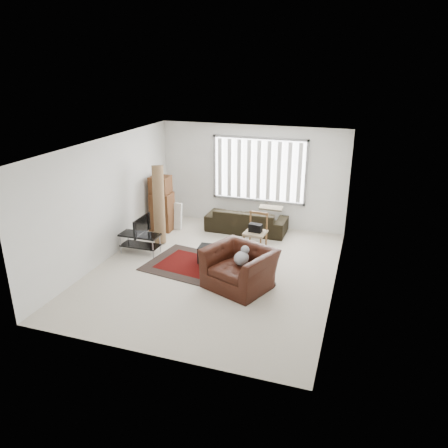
# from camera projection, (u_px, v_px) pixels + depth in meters

# --- Properties ---
(room) EXTENTS (6.00, 6.02, 2.71)m
(room) POSITION_uv_depth(u_px,v_px,m) (223.00, 186.00, 9.19)
(room) COLOR beige
(room) RESTS_ON ground
(persian_rug) EXTENTS (2.54, 1.89, 0.02)m
(persian_rug) POSITION_uv_depth(u_px,v_px,m) (201.00, 267.00, 9.53)
(persian_rug) COLOR black
(persian_rug) RESTS_ON ground
(tv_stand) EXTENTS (0.93, 0.42, 0.47)m
(tv_stand) POSITION_uv_depth(u_px,v_px,m) (140.00, 239.00, 10.13)
(tv_stand) COLOR black
(tv_stand) RESTS_ON ground
(tv) EXTENTS (0.10, 0.75, 0.43)m
(tv) POSITION_uv_depth(u_px,v_px,m) (139.00, 225.00, 10.01)
(tv) COLOR black
(tv) RESTS_ON tv_stand
(subwoofer) EXTENTS (0.40, 0.40, 0.37)m
(subwoofer) POSITION_uv_depth(u_px,v_px,m) (207.00, 254.00, 9.69)
(subwoofer) COLOR black
(subwoofer) RESTS_ON persian_rug
(moving_boxes) EXTENTS (0.60, 0.55, 1.44)m
(moving_boxes) POSITION_uv_depth(u_px,v_px,m) (162.00, 205.00, 11.43)
(moving_boxes) COLOR #57341B
(moving_boxes) RESTS_ON ground
(white_flatpack) EXTENTS (0.56, 0.18, 0.71)m
(white_flatpack) POSITION_uv_depth(u_px,v_px,m) (172.00, 216.00, 11.61)
(white_flatpack) COLOR silver
(white_flatpack) RESTS_ON ground
(rolled_rug) EXTENTS (0.51, 0.69, 1.90)m
(rolled_rug) POSITION_uv_depth(u_px,v_px,m) (159.00, 204.00, 10.60)
(rolled_rug) COLOR brown
(rolled_rug) RESTS_ON ground
(sofa) EXTENTS (2.09, 0.91, 0.80)m
(sofa) POSITION_uv_depth(u_px,v_px,m) (247.00, 217.00, 11.39)
(sofa) COLOR black
(sofa) RESTS_ON ground
(side_chair) EXTENTS (0.53, 0.53, 0.90)m
(side_chair) POSITION_uv_depth(u_px,v_px,m) (256.00, 231.00, 10.20)
(side_chair) COLOR #8D795C
(side_chair) RESTS_ON ground
(armchair) EXTENTS (1.55, 1.46, 0.92)m
(armchair) POSITION_uv_depth(u_px,v_px,m) (240.00, 265.00, 8.56)
(armchair) COLOR black
(armchair) RESTS_ON ground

